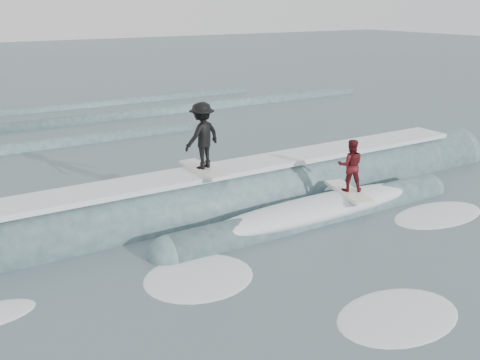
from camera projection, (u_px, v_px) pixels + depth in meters
ground at (317, 266)px, 12.24m from camera, size 160.00×160.00×0.00m
breaking_wave at (235, 206)px, 15.66m from camera, size 22.77×3.90×2.24m
surfer_black at (202, 138)px, 14.81m from camera, size 1.36×2.02×1.96m
surfer_red at (350, 169)px, 15.06m from camera, size 1.03×2.07×1.59m
whitewater at (370, 271)px, 12.01m from camera, size 14.72×7.32×0.10m
far_swells at (101, 122)px, 26.79m from camera, size 35.83×8.65×0.80m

